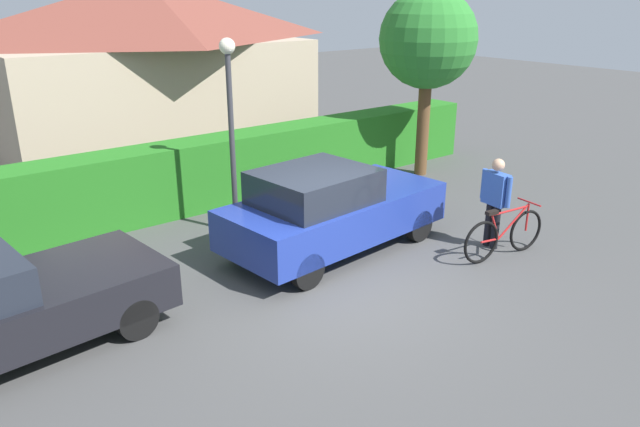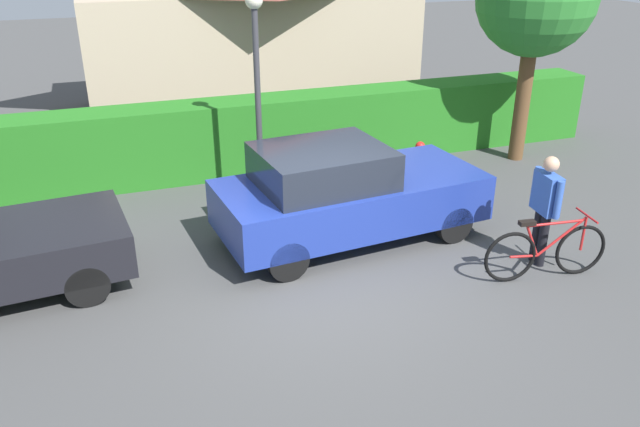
{
  "view_description": "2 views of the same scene",
  "coord_description": "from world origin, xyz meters",
  "px_view_note": "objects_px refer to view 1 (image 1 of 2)",
  "views": [
    {
      "loc": [
        -5.45,
        -6.32,
        4.29
      ],
      "look_at": [
        -0.13,
        0.42,
        1.11
      ],
      "focal_mm": 33.89,
      "sensor_mm": 36.0,
      "label": 1
    },
    {
      "loc": [
        -2.61,
        -7.01,
        4.46
      ],
      "look_at": [
        0.1,
        0.58,
        0.79
      ],
      "focal_mm": 35.76,
      "sensor_mm": 36.0,
      "label": 2
    }
  ],
  "objects_px": {
    "tree_kerbside": "(428,41)",
    "bicycle": "(504,235)",
    "person_rider": "(495,197)",
    "fire_hydrant": "(358,182)",
    "parked_car_far": "(330,209)",
    "street_lamp": "(230,108)"
  },
  "relations": [
    {
      "from": "person_rider",
      "to": "tree_kerbside",
      "type": "height_order",
      "value": "tree_kerbside"
    },
    {
      "from": "bicycle",
      "to": "street_lamp",
      "type": "height_order",
      "value": "street_lamp"
    },
    {
      "from": "person_rider",
      "to": "tree_kerbside",
      "type": "xyz_separation_m",
      "value": [
        2.41,
        3.91,
        2.26
      ]
    },
    {
      "from": "person_rider",
      "to": "fire_hydrant",
      "type": "xyz_separation_m",
      "value": [
        -0.15,
        3.37,
        -0.53
      ]
    },
    {
      "from": "parked_car_far",
      "to": "person_rider",
      "type": "bearing_deg",
      "value": -35.04
    },
    {
      "from": "parked_car_far",
      "to": "street_lamp",
      "type": "distance_m",
      "value": 2.52
    },
    {
      "from": "street_lamp",
      "to": "tree_kerbside",
      "type": "distance_m",
      "value": 5.67
    },
    {
      "from": "bicycle",
      "to": "fire_hydrant",
      "type": "distance_m",
      "value": 3.76
    },
    {
      "from": "bicycle",
      "to": "person_rider",
      "type": "height_order",
      "value": "person_rider"
    },
    {
      "from": "street_lamp",
      "to": "fire_hydrant",
      "type": "distance_m",
      "value": 3.6
    },
    {
      "from": "person_rider",
      "to": "bicycle",
      "type": "bearing_deg",
      "value": -116.46
    },
    {
      "from": "tree_kerbside",
      "to": "street_lamp",
      "type": "bearing_deg",
      "value": -174.97
    },
    {
      "from": "person_rider",
      "to": "tree_kerbside",
      "type": "bearing_deg",
      "value": 58.39
    },
    {
      "from": "street_lamp",
      "to": "bicycle",
      "type": "bearing_deg",
      "value": -51.92
    },
    {
      "from": "bicycle",
      "to": "tree_kerbside",
      "type": "height_order",
      "value": "tree_kerbside"
    },
    {
      "from": "bicycle",
      "to": "tree_kerbside",
      "type": "xyz_separation_m",
      "value": [
        2.6,
        4.3,
        2.8
      ]
    },
    {
      "from": "person_rider",
      "to": "tree_kerbside",
      "type": "relative_size",
      "value": 0.37
    },
    {
      "from": "tree_kerbside",
      "to": "person_rider",
      "type": "bearing_deg",
      "value": -121.61
    },
    {
      "from": "tree_kerbside",
      "to": "bicycle",
      "type": "bearing_deg",
      "value": -121.16
    },
    {
      "from": "parked_car_far",
      "to": "tree_kerbside",
      "type": "bearing_deg",
      "value": 25.54
    },
    {
      "from": "person_rider",
      "to": "tree_kerbside",
      "type": "distance_m",
      "value": 5.12
    },
    {
      "from": "person_rider",
      "to": "fire_hydrant",
      "type": "relative_size",
      "value": 1.99
    }
  ]
}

